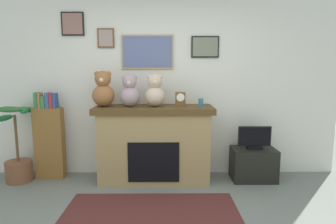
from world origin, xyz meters
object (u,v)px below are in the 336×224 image
object	(u,v)px
television	(254,138)
mantel_clock	(180,99)
potted_plant	(18,157)
teddy_bear_grey	(130,92)
teddy_bear_brown	(103,91)
fireplace	(154,143)
teddy_bear_cream	(155,92)
candle_jar	(201,102)
tv_stand	(253,164)
bookshelf	(49,139)

from	to	relation	value
television	mantel_clock	size ratio (longest dim) A/B	2.33
potted_plant	teddy_bear_grey	xyz separation A→B (m)	(1.57, 0.02, 0.90)
mantel_clock	teddy_bear_brown	world-z (taller)	teddy_bear_brown
fireplace	teddy_bear_cream	size ratio (longest dim) A/B	3.66
candle_jar	teddy_bear_grey	bearing A→B (deg)	-179.97
tv_stand	candle_jar	xyz separation A→B (m)	(-0.76, -0.00, 0.88)
tv_stand	mantel_clock	xyz separation A→B (m)	(-1.04, -0.01, 0.93)
fireplace	television	bearing A→B (deg)	-0.62
television	teddy_bear_brown	distance (m)	2.20
teddy_bear_brown	potted_plant	bearing A→B (deg)	-179.01
television	teddy_bear_grey	distance (m)	1.85
tv_stand	teddy_bear_grey	distance (m)	2.01
potted_plant	television	xyz separation A→B (m)	(3.30, 0.02, 0.25)
bookshelf	teddy_bear_grey	bearing A→B (deg)	-5.07
bookshelf	mantel_clock	world-z (taller)	mantel_clock
teddy_bear_brown	teddy_bear_cream	world-z (taller)	teddy_bear_brown
potted_plant	teddy_bear_grey	bearing A→B (deg)	0.76
tv_stand	teddy_bear_cream	distance (m)	1.73
fireplace	teddy_bear_cream	world-z (taller)	teddy_bear_cream
teddy_bear_brown	teddy_bear_grey	distance (m)	0.36
potted_plant	mantel_clock	bearing A→B (deg)	0.51
teddy_bear_brown	teddy_bear_grey	world-z (taller)	teddy_bear_brown
tv_stand	teddy_bear_brown	world-z (taller)	teddy_bear_brown
bookshelf	teddy_bear_cream	size ratio (longest dim) A/B	2.80
teddy_bear_brown	fireplace	bearing A→B (deg)	1.53
candle_jar	teddy_bear_cream	distance (m)	0.64
potted_plant	teddy_bear_grey	distance (m)	1.81
bookshelf	tv_stand	xyz separation A→B (m)	(2.91, -0.10, -0.34)
potted_plant	teddy_bear_cream	size ratio (longest dim) A/B	2.44
tv_stand	teddy_bear_brown	distance (m)	2.34
tv_stand	teddy_bear_cream	size ratio (longest dim) A/B	1.36
teddy_bear_grey	teddy_bear_cream	distance (m)	0.34
mantel_clock	teddy_bear_cream	bearing A→B (deg)	179.87
bookshelf	television	bearing A→B (deg)	-1.99
fireplace	mantel_clock	xyz separation A→B (m)	(0.36, -0.02, 0.62)
potted_plant	tv_stand	xyz separation A→B (m)	(3.30, 0.03, -0.12)
tv_stand	television	bearing A→B (deg)	-90.00
fireplace	mantel_clock	world-z (taller)	mantel_clock
television	teddy_bear_brown	world-z (taller)	teddy_bear_brown
potted_plant	tv_stand	bearing A→B (deg)	0.44
bookshelf	tv_stand	distance (m)	2.93
tv_stand	mantel_clock	world-z (taller)	mantel_clock
bookshelf	candle_jar	bearing A→B (deg)	-2.77
teddy_bear_cream	bookshelf	bearing A→B (deg)	176.07
tv_stand	television	world-z (taller)	television
bookshelf	candle_jar	world-z (taller)	bookshelf
bookshelf	mantel_clock	distance (m)	1.96
tv_stand	teddy_bear_brown	bearing A→B (deg)	-179.88
potted_plant	fireplace	bearing A→B (deg)	1.18
teddy_bear_grey	teddy_bear_brown	bearing A→B (deg)	-179.99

